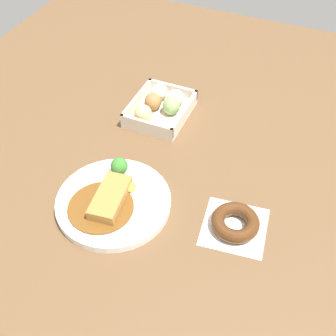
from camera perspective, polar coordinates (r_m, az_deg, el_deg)
name	(u,v)px	position (r m, az deg, el deg)	size (l,w,h in m)	color
ground_plane	(188,171)	(1.02, 2.59, -0.46)	(1.60, 1.60, 0.00)	brown
curry_plate	(113,200)	(0.95, -7.27, -4.23)	(0.25, 0.25, 0.07)	white
donut_box	(160,106)	(1.16, -1.01, 8.09)	(0.18, 0.15, 0.06)	beige
chocolate_ring_donut	(235,223)	(0.92, 8.82, -7.13)	(0.15, 0.15, 0.03)	white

